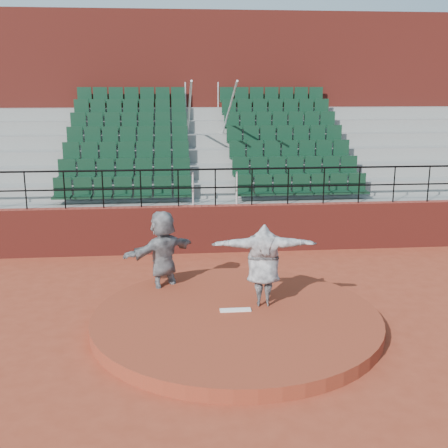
{
  "coord_description": "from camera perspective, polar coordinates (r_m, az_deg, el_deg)",
  "views": [
    {
      "loc": [
        -1.17,
        -9.91,
        4.49
      ],
      "look_at": [
        0.0,
        2.5,
        1.4
      ],
      "focal_mm": 45.0,
      "sensor_mm": 36.0,
      "label": 1
    }
  ],
  "objects": [
    {
      "name": "press_box_facade",
      "position": [
        22.56,
        -2.46,
        11.53
      ],
      "size": [
        24.0,
        3.0,
        7.1
      ],
      "primitive_type": "cube",
      "color": "maroon",
      "rests_on": "ground"
    },
    {
      "name": "wall_railing",
      "position": [
        15.16,
        -0.89,
        4.58
      ],
      "size": [
        24.04,
        0.05,
        1.03
      ],
      "color": "black",
      "rests_on": "boundary_wall"
    },
    {
      "name": "fielder",
      "position": [
        12.17,
        -6.22,
        -3.04
      ],
      "size": [
        1.75,
        1.53,
        1.91
      ],
      "primitive_type": "imported",
      "rotation": [
        0.0,
        0.0,
        3.79
      ],
      "color": "black",
      "rests_on": "ground"
    },
    {
      "name": "seating_deck",
      "position": [
        18.84,
        -1.76,
        4.64
      ],
      "size": [
        24.0,
        5.97,
        4.63
      ],
      "color": "gray",
      "rests_on": "ground"
    },
    {
      "name": "pitching_rubber",
      "position": [
        10.98,
        1.17,
        -8.73
      ],
      "size": [
        0.6,
        0.15,
        0.03
      ],
      "primitive_type": "cube",
      "color": "white",
      "rests_on": "pitchers_mound"
    },
    {
      "name": "pitcher",
      "position": [
        11.02,
        4.03,
        -4.18
      ],
      "size": [
        2.06,
        0.7,
        1.65
      ],
      "primitive_type": "imported",
      "rotation": [
        0.0,
        0.0,
        3.07
      ],
      "color": "black",
      "rests_on": "pitchers_mound"
    },
    {
      "name": "ground",
      "position": [
        10.94,
        1.25,
        -10.31
      ],
      "size": [
        90.0,
        90.0,
        0.0
      ],
      "primitive_type": "plane",
      "color": "maroon",
      "rests_on": "ground"
    },
    {
      "name": "pitchers_mound",
      "position": [
        10.89,
        1.25,
        -9.71
      ],
      "size": [
        5.5,
        5.5,
        0.25
      ],
      "primitive_type": "cylinder",
      "color": "maroon",
      "rests_on": "ground"
    },
    {
      "name": "boundary_wall",
      "position": [
        15.44,
        -0.87,
        -0.48
      ],
      "size": [
        24.0,
        0.3,
        1.3
      ],
      "primitive_type": "cube",
      "color": "maroon",
      "rests_on": "ground"
    }
  ]
}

